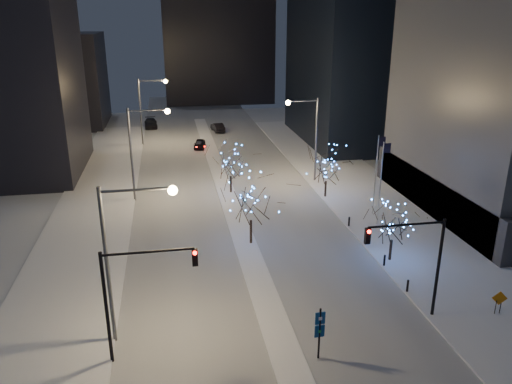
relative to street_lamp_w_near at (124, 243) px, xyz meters
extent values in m
plane|color=silver|center=(8.94, -2.00, -6.50)|extent=(160.00, 160.00, 0.00)
cube|color=#B2B8C2|center=(8.94, 33.00, -6.49)|extent=(20.00, 130.00, 0.02)
cube|color=white|center=(8.94, 28.00, -6.42)|extent=(2.00, 80.00, 0.15)
cube|color=white|center=(23.94, 18.00, -6.42)|extent=(10.00, 90.00, 0.15)
cube|color=white|center=(-5.06, 18.00, -6.42)|extent=(8.00, 90.00, 0.15)
cube|color=black|center=(-17.06, 68.00, 1.50)|extent=(18.00, 16.00, 16.00)
cube|color=black|center=(14.94, 90.00, 14.50)|extent=(24.00, 14.00, 42.00)
cylinder|color=#595E66|center=(-1.06, 0.00, -1.50)|extent=(0.24, 0.24, 10.00)
cylinder|color=#595E66|center=(0.94, 0.00, 3.20)|extent=(4.00, 0.16, 0.16)
sphere|color=#F1B978|center=(2.94, 0.00, 3.05)|extent=(0.56, 0.56, 0.56)
cylinder|color=#595E66|center=(-1.06, 25.00, -1.50)|extent=(0.24, 0.24, 10.00)
cylinder|color=#595E66|center=(0.94, 25.00, 3.20)|extent=(4.00, 0.16, 0.16)
sphere|color=#F1B978|center=(2.94, 25.00, 3.05)|extent=(0.56, 0.56, 0.56)
cylinder|color=#595E66|center=(-1.06, 50.00, -1.50)|extent=(0.24, 0.24, 10.00)
cylinder|color=#595E66|center=(0.94, 50.00, 3.20)|extent=(4.00, 0.16, 0.16)
sphere|color=#F1B978|center=(2.94, 50.00, 3.05)|extent=(0.56, 0.56, 0.56)
cylinder|color=#595E66|center=(19.94, 28.00, -1.50)|extent=(0.24, 0.24, 10.00)
cylinder|color=#595E66|center=(18.19, 28.00, 3.20)|extent=(3.50, 0.16, 0.16)
sphere|color=#F1B978|center=(16.44, 28.00, 3.05)|extent=(0.56, 0.56, 0.56)
cylinder|color=black|center=(-1.06, -2.00, -3.00)|extent=(0.20, 0.20, 7.00)
cylinder|color=black|center=(1.44, -2.00, 0.30)|extent=(5.00, 0.14, 0.14)
cube|color=black|center=(3.94, -2.00, -0.25)|extent=(0.32, 0.28, 1.00)
sphere|color=#FF0C05|center=(3.94, -2.18, 0.10)|extent=(0.22, 0.22, 0.22)
cylinder|color=black|center=(19.44, -1.00, -3.00)|extent=(0.20, 0.20, 7.00)
cylinder|color=black|center=(16.94, -1.00, 0.30)|extent=(5.00, 0.14, 0.14)
cube|color=black|center=(14.44, -1.00, -0.25)|extent=(0.32, 0.28, 1.00)
sphere|color=#FF0C05|center=(14.44, -1.18, 0.10)|extent=(0.22, 0.22, 0.22)
cylinder|color=silver|center=(21.94, 14.00, -2.35)|extent=(0.10, 0.10, 8.00)
cube|color=black|center=(22.29, 14.00, 1.05)|extent=(0.70, 0.03, 0.90)
cylinder|color=silver|center=(22.54, 16.50, -2.35)|extent=(0.10, 0.10, 8.00)
cube|color=black|center=(22.89, 16.50, 1.05)|extent=(0.70, 0.03, 0.90)
cylinder|color=black|center=(19.14, 2.00, -5.90)|extent=(0.16, 0.16, 0.90)
cylinder|color=black|center=(19.14, 6.00, -5.90)|extent=(0.16, 0.16, 0.90)
cylinder|color=black|center=(19.14, 10.00, -5.90)|extent=(0.16, 0.16, 0.90)
cylinder|color=black|center=(19.14, 14.00, -5.90)|extent=(0.16, 0.16, 0.90)
imported|color=black|center=(7.44, 46.36, -5.85)|extent=(2.17, 4.02, 1.30)
imported|color=black|center=(11.31, 57.17, -5.76)|extent=(2.20, 4.66, 1.48)
imported|color=black|center=(-0.06, 62.44, -5.73)|extent=(2.42, 5.41, 1.54)
cylinder|color=black|center=(9.44, 11.99, -5.30)|extent=(0.22, 0.22, 2.11)
cylinder|color=black|center=(9.44, 25.44, -5.42)|extent=(0.22, 0.22, 1.85)
cylinder|color=black|center=(20.02, 6.90, -5.49)|extent=(0.22, 0.22, 1.72)
cylinder|color=black|center=(19.44, 22.24, -5.49)|extent=(0.22, 0.22, 1.72)
cylinder|color=black|center=(10.74, -3.83, -4.83)|extent=(0.11, 0.11, 3.34)
cube|color=navy|center=(10.74, -3.83, -3.78)|extent=(0.60, 0.12, 0.76)
cube|color=navy|center=(10.74, -3.83, -4.64)|extent=(0.60, 0.12, 0.76)
cylinder|color=black|center=(23.56, -1.69, -5.86)|extent=(0.05, 0.05, 0.99)
cylinder|color=black|center=(23.92, -1.69, -5.86)|extent=(0.05, 0.05, 0.99)
cube|color=orange|center=(23.74, -1.69, -5.18)|extent=(0.99, 0.30, 1.01)
camera|label=1|loc=(2.89, -26.97, 12.38)|focal=35.00mm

